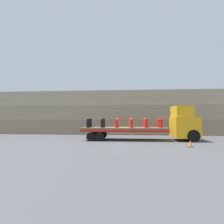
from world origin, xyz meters
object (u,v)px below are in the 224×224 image
at_px(fire_hydrant_red_near_5, 161,123).
at_px(fire_hydrant_black_near_1, 102,123).
at_px(fire_hydrant_red_far_2, 117,123).
at_px(fire_hydrant_black_far_1, 104,123).
at_px(fire_hydrant_red_near_4, 146,123).
at_px(flatbed_trailer, 119,130).
at_px(fire_hydrant_red_far_5, 159,123).
at_px(fire_hydrant_black_near_0, 88,123).
at_px(fire_hydrant_red_near_3, 131,123).
at_px(truck_cab, 185,124).
at_px(fire_hydrant_red_near_2, 117,123).
at_px(fire_hydrant_red_far_3, 131,123).
at_px(fire_hydrant_black_far_0, 90,123).
at_px(fire_hydrant_red_far_4, 145,123).
at_px(traffic_cone, 190,144).

bearing_deg(fire_hydrant_red_near_5, fire_hydrant_black_near_1, 180.00).
bearing_deg(fire_hydrant_red_far_2, fire_hydrant_black_far_1, 180.00).
xyz_separation_m(fire_hydrant_red_far_2, fire_hydrant_red_near_4, (2.78, -1.14, 0.00)).
distance_m(flatbed_trailer, fire_hydrant_red_far_5, 4.04).
distance_m(fire_hydrant_black_near_0, fire_hydrant_red_far_2, 3.01).
distance_m(fire_hydrant_red_near_3, fire_hydrant_red_far_5, 3.01).
relative_size(fire_hydrant_black_near_0, fire_hydrant_red_near_4, 1.00).
bearing_deg(fire_hydrant_red_near_5, flatbed_trailer, 171.80).
xyz_separation_m(fire_hydrant_black_near_0, fire_hydrant_red_far_5, (6.96, 1.14, 0.00)).
bearing_deg(flatbed_trailer, truck_cab, 0.00).
bearing_deg(fire_hydrant_black_near_1, fire_hydrant_red_near_4, 0.00).
relative_size(fire_hydrant_black_near_0, fire_hydrant_red_near_2, 1.00).
height_order(fire_hydrant_red_far_3, fire_hydrant_red_near_5, same).
height_order(fire_hydrant_black_far_0, fire_hydrant_red_far_4, same).
distance_m(fire_hydrant_black_far_1, fire_hydrant_red_near_2, 1.80).
height_order(truck_cab, fire_hydrant_red_near_2, truck_cab).
distance_m(fire_hydrant_black_near_1, traffic_cone, 7.89).
bearing_deg(fire_hydrant_black_far_0, fire_hydrant_black_far_1, 0.00).
height_order(truck_cab, fire_hydrant_red_near_5, truck_cab).
bearing_deg(truck_cab, fire_hydrant_red_far_5, 166.24).
xyz_separation_m(flatbed_trailer, fire_hydrant_red_near_2, (-0.23, -0.57, 0.66)).
xyz_separation_m(fire_hydrant_red_far_2, fire_hydrant_red_near_3, (1.39, -1.14, 0.00)).
height_order(fire_hydrant_red_far_2, fire_hydrant_red_far_3, same).
bearing_deg(traffic_cone, fire_hydrant_black_far_0, 151.91).
distance_m(flatbed_trailer, fire_hydrant_red_far_2, 0.90).
relative_size(fire_hydrant_red_near_3, fire_hydrant_red_near_5, 1.00).
xyz_separation_m(fire_hydrant_red_far_2, fire_hydrant_red_far_4, (2.78, 0.00, 0.00)).
distance_m(truck_cab, fire_hydrant_black_near_0, 9.30).
bearing_deg(fire_hydrant_black_far_0, fire_hydrant_red_far_3, 0.00).
height_order(fire_hydrant_black_near_1, fire_hydrant_red_far_5, same).
xyz_separation_m(flatbed_trailer, fire_hydrant_red_far_2, (-0.23, 0.57, 0.66)).
height_order(fire_hydrant_black_near_0, fire_hydrant_black_far_1, same).
distance_m(truck_cab, fire_hydrant_red_far_5, 2.39).
relative_size(flatbed_trailer, fire_hydrant_black_far_1, 9.03).
xyz_separation_m(fire_hydrant_red_near_4, fire_hydrant_red_far_4, (0.00, 1.14, 0.00)).
distance_m(fire_hydrant_red_near_2, traffic_cone, 6.69).
bearing_deg(fire_hydrant_black_near_1, flatbed_trailer, 19.30).
xyz_separation_m(fire_hydrant_red_far_3, fire_hydrant_red_far_5, (2.78, 0.00, 0.00)).
xyz_separation_m(fire_hydrant_red_near_3, fire_hydrant_red_far_4, (1.39, 1.14, 0.00)).
bearing_deg(fire_hydrant_black_near_1, fire_hydrant_black_far_0, 140.75).
bearing_deg(fire_hydrant_black_near_0, traffic_cone, -21.72).
relative_size(flatbed_trailer, fire_hydrant_black_far_0, 9.03).
distance_m(fire_hydrant_red_far_3, fire_hydrant_red_near_4, 1.80).
distance_m(fire_hydrant_black_far_1, fire_hydrant_red_far_4, 4.18).
xyz_separation_m(fire_hydrant_black_far_1, fire_hydrant_red_near_5, (5.57, -1.14, 0.00)).
xyz_separation_m(fire_hydrant_red_far_4, traffic_cone, (2.83, -4.48, -1.42)).
distance_m(fire_hydrant_red_far_4, traffic_cone, 5.49).
bearing_deg(fire_hydrant_red_near_4, fire_hydrant_red_far_2, 157.78).
distance_m(flatbed_trailer, traffic_cone, 6.70).
xyz_separation_m(fire_hydrant_red_far_2, traffic_cone, (5.61, -4.48, -1.42)).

